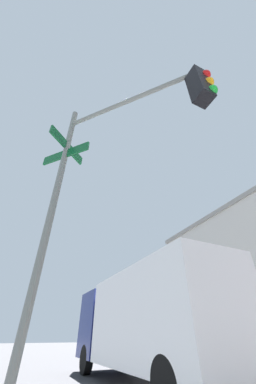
# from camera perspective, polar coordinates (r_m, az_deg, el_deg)

# --- Properties ---
(traffic_signal_near) EXTENTS (2.69, 2.38, 5.70)m
(traffic_signal_near) POSITION_cam_1_polar(r_m,az_deg,el_deg) (3.68, -1.95, 12.83)
(traffic_signal_near) COLOR slate
(traffic_signal_near) RESTS_ON ground_plane
(box_truck_second) EXTENTS (8.53, 2.42, 3.20)m
(box_truck_second) POSITION_cam_1_polar(r_m,az_deg,el_deg) (8.83, 3.53, -31.62)
(box_truck_second) COLOR navy
(box_truck_second) RESTS_ON ground_plane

